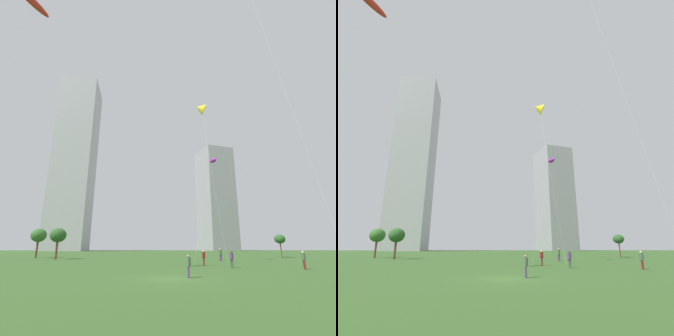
# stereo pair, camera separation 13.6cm
# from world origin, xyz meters

# --- Properties ---
(ground) EXTENTS (280.00, 280.00, 0.00)m
(ground) POSITION_xyz_m (0.00, 0.00, 0.00)
(ground) COLOR #335623
(person_standing_1) EXTENTS (0.38, 0.38, 1.69)m
(person_standing_1) POSITION_xyz_m (13.25, 6.98, 0.98)
(person_standing_1) COLOR maroon
(person_standing_1) RESTS_ON ground
(person_standing_2) EXTENTS (0.34, 0.34, 1.54)m
(person_standing_2) POSITION_xyz_m (1.35, 0.46, 0.89)
(person_standing_2) COLOR #593372
(person_standing_2) RESTS_ON ground
(person_standing_3) EXTENTS (0.38, 0.38, 1.72)m
(person_standing_3) POSITION_xyz_m (6.68, 8.68, 0.99)
(person_standing_3) COLOR #3F593F
(person_standing_3) RESTS_ON ground
(person_standing_4) EXTENTS (0.41, 0.41, 1.87)m
(person_standing_4) POSITION_xyz_m (8.64, 22.05, 1.08)
(person_standing_4) COLOR #593372
(person_standing_4) RESTS_ON ground
(person_standing_5) EXTENTS (0.38, 0.38, 1.69)m
(person_standing_5) POSITION_xyz_m (4.43, 12.36, 0.98)
(person_standing_5) COLOR maroon
(person_standing_5) RESTS_ON ground
(kite_flying_1) EXTENTS (2.33, 10.43, 28.88)m
(kite_flying_1) POSITION_xyz_m (6.95, 24.64, 27.56)
(kite_flying_1) COLOR silver
(kite_flying_1) RESTS_ON ground
(kite_flying_2) EXTENTS (4.03, 2.56, 15.80)m
(kite_flying_2) POSITION_xyz_m (7.75, 19.63, 15.24)
(kite_flying_2) COLOR silver
(kite_flying_2) RESTS_ON ground
(kite_flying_3) EXTENTS (4.46, 3.29, 26.00)m
(kite_flying_3) POSITION_xyz_m (-13.43, 0.38, 24.86)
(kite_flying_3) COLOR silver
(kite_flying_3) RESTS_ON ground
(park_tree_0) EXTENTS (2.05, 2.05, 4.37)m
(park_tree_0) POSITION_xyz_m (22.86, 32.30, 3.47)
(park_tree_0) COLOR brown
(park_tree_0) RESTS_ON ground
(park_tree_1) EXTENTS (2.94, 2.94, 5.53)m
(park_tree_1) POSITION_xyz_m (-24.47, 33.98, 4.18)
(park_tree_1) COLOR brown
(park_tree_1) RESTS_ON ground
(park_tree_2) EXTENTS (2.75, 2.75, 5.21)m
(park_tree_2) POSITION_xyz_m (-18.44, 28.06, 3.94)
(park_tree_2) COLOR brown
(park_tree_2) RESTS_ON ground
(distant_highrise_0) EXTENTS (21.64, 25.11, 96.26)m
(distant_highrise_0) POSITION_xyz_m (-48.64, 119.79, 48.13)
(distant_highrise_0) COLOR #A8A8AD
(distant_highrise_0) RESTS_ON ground
(distant_highrise_1) EXTENTS (21.32, 23.08, 58.39)m
(distant_highrise_1) POSITION_xyz_m (32.14, 128.37, 29.19)
(distant_highrise_1) COLOR #939399
(distant_highrise_1) RESTS_ON ground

